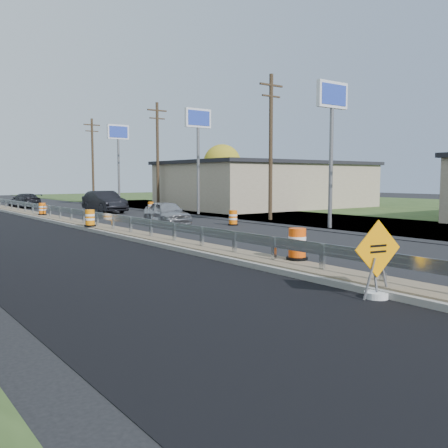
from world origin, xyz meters
TOP-DOWN VIEW (x-y plane):
  - ground at (0.00, 0.00)m, footprint 140.00×140.00m
  - grass_verge_far at (30.00, 10.00)m, footprint 40.00×120.00m
  - milled_overlay at (-4.40, 10.00)m, footprint 7.20×120.00m
  - median at (0.00, 8.00)m, footprint 1.60×55.00m
  - guardrail at (0.00, 9.00)m, footprint 0.10×46.15m
  - retail_building_near at (20.99, 20.00)m, footprint 18.50×12.50m
  - pylon_sign_south at (10.50, 3.00)m, footprint 2.20×0.30m
  - pylon_sign_mid at (10.50, 16.00)m, footprint 2.20×0.30m
  - pylon_sign_north at (10.50, 30.00)m, footprint 2.20×0.30m
  - utility_pole_smid at (11.50, 9.00)m, footprint 1.90×0.26m
  - utility_pole_nmid at (11.50, 24.00)m, footprint 1.90×0.26m
  - utility_pole_north at (11.50, 39.00)m, footprint 1.90×0.26m
  - tree_far_yellow at (26.00, 34.00)m, footprint 4.62×4.62m
  - caution_sign at (-0.90, -8.48)m, footprint 1.30×0.55m
  - barrel_median_near at (0.55, -4.46)m, footprint 0.67×0.67m
  - barrel_median_mid at (-0.54, 9.66)m, footprint 0.60×0.60m
  - barrel_median_far at (-0.05, 19.50)m, footprint 0.56×0.56m
  - barrel_shoulder_near at (7.33, 7.59)m, footprint 0.60×0.60m
  - barrel_shoulder_mid at (8.95, 20.65)m, footprint 0.57×0.57m
  - car_silver at (4.41, 10.21)m, footprint 2.11×4.27m
  - car_dark_mid at (5.70, 22.39)m, footprint 1.83×5.23m
  - car_dark_far at (2.37, 33.00)m, footprint 2.21×4.70m

SIDE VIEW (x-z plane):
  - ground at x=0.00m, z-range 0.00..0.00m
  - milled_overlay at x=-4.40m, z-range 0.00..0.01m
  - grass_verge_far at x=30.00m, z-range 0.00..0.03m
  - median at x=0.00m, z-range 0.00..0.23m
  - barrel_shoulder_mid at x=8.95m, z-range -0.02..0.81m
  - barrel_shoulder_near at x=7.33m, z-range -0.02..0.86m
  - caution_sign at x=-0.90m, z-range -0.45..1.37m
  - barrel_median_far at x=-0.05m, z-range 0.21..1.03m
  - barrel_median_mid at x=-0.54m, z-range 0.21..1.09m
  - car_dark_far at x=2.37m, z-range 0.00..1.33m
  - barrel_median_near at x=0.55m, z-range 0.21..1.19m
  - car_silver at x=4.41m, z-range 0.00..1.40m
  - guardrail at x=0.00m, z-range 0.37..1.09m
  - car_dark_mid at x=5.70m, z-range 0.00..1.72m
  - retail_building_near at x=20.99m, z-range 0.02..4.29m
  - tree_far_yellow at x=26.00m, z-range 1.11..7.97m
  - utility_pole_smid at x=11.50m, z-range 0.23..9.63m
  - utility_pole_nmid at x=11.50m, z-range 0.23..9.63m
  - utility_pole_north at x=11.50m, z-range 0.23..9.63m
  - pylon_sign_south at x=10.50m, z-range 2.53..10.43m
  - pylon_sign_mid at x=10.50m, z-range 2.53..10.43m
  - pylon_sign_north at x=10.50m, z-range 2.53..10.43m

